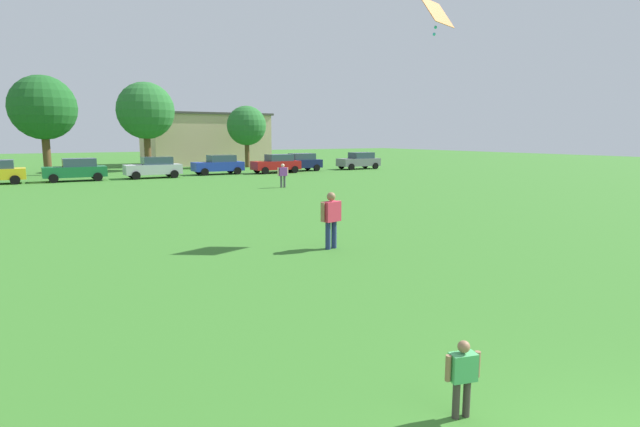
{
  "coord_description": "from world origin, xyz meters",
  "views": [
    {
      "loc": [
        -4.98,
        -1.3,
        3.33
      ],
      "look_at": [
        0.96,
        8.88,
        1.5
      ],
      "focal_mm": 28.06,
      "sensor_mm": 36.0,
      "label": 1
    }
  ],
  "objects_px": {
    "tree_right": "(146,111)",
    "bystander_midfield": "(283,173)",
    "kite": "(437,14)",
    "adult_bystander": "(331,215)",
    "parked_car_blue_3": "(219,165)",
    "tree_center": "(43,108)",
    "parked_car_green_1": "(76,170)",
    "parked_car_navy_5": "(300,162)",
    "parked_car_silver_2": "(154,167)",
    "child_kite_flyer": "(463,372)",
    "parked_car_red_4": "(277,163)",
    "parked_car_gray_6": "(359,161)",
    "tree_far_right": "(247,126)"
  },
  "relations": [
    {
      "from": "parked_car_blue_3",
      "to": "tree_center",
      "type": "relative_size",
      "value": 0.51
    },
    {
      "from": "bystander_midfield",
      "to": "parked_car_green_1",
      "type": "bearing_deg",
      "value": -42.73
    },
    {
      "from": "parked_car_silver_2",
      "to": "parked_car_red_4",
      "type": "distance_m",
      "value": 10.83
    },
    {
      "from": "child_kite_flyer",
      "to": "adult_bystander",
      "type": "distance_m",
      "value": 9.15
    },
    {
      "from": "child_kite_flyer",
      "to": "parked_car_green_1",
      "type": "distance_m",
      "value": 37.34
    },
    {
      "from": "tree_right",
      "to": "parked_car_gray_6",
      "type": "bearing_deg",
      "value": -24.8
    },
    {
      "from": "parked_car_blue_3",
      "to": "tree_right",
      "type": "height_order",
      "value": "tree_right"
    },
    {
      "from": "adult_bystander",
      "to": "parked_car_silver_2",
      "type": "relative_size",
      "value": 0.39
    },
    {
      "from": "tree_far_right",
      "to": "child_kite_flyer",
      "type": "bearing_deg",
      "value": -109.1
    },
    {
      "from": "parked_car_red_4",
      "to": "parked_car_gray_6",
      "type": "relative_size",
      "value": 1.0
    },
    {
      "from": "child_kite_flyer",
      "to": "parked_car_red_4",
      "type": "distance_m",
      "value": 40.28
    },
    {
      "from": "kite",
      "to": "tree_center",
      "type": "xyz_separation_m",
      "value": [
        -10.37,
        36.05,
        -1.58
      ]
    },
    {
      "from": "parked_car_blue_3",
      "to": "parked_car_red_4",
      "type": "xyz_separation_m",
      "value": [
        5.1,
        -1.02,
        0.0
      ]
    },
    {
      "from": "parked_car_navy_5",
      "to": "tree_center",
      "type": "xyz_separation_m",
      "value": [
        -21.0,
        6.4,
        4.8
      ]
    },
    {
      "from": "bystander_midfield",
      "to": "parked_car_blue_3",
      "type": "bearing_deg",
      "value": -86.37
    },
    {
      "from": "parked_car_red_4",
      "to": "adult_bystander",
      "type": "bearing_deg",
      "value": 67.64
    },
    {
      "from": "tree_center",
      "to": "tree_far_right",
      "type": "xyz_separation_m",
      "value": [
        18.96,
        1.75,
        -1.27
      ]
    },
    {
      "from": "adult_bystander",
      "to": "kite",
      "type": "xyz_separation_m",
      "value": [
        4.17,
        0.29,
        6.23
      ]
    },
    {
      "from": "parked_car_blue_3",
      "to": "parked_car_navy_5",
      "type": "xyz_separation_m",
      "value": [
        8.05,
        0.12,
        0.0
      ]
    },
    {
      "from": "bystander_midfield",
      "to": "parked_car_silver_2",
      "type": "height_order",
      "value": "parked_car_silver_2"
    },
    {
      "from": "child_kite_flyer",
      "to": "tree_far_right",
      "type": "height_order",
      "value": "tree_far_right"
    },
    {
      "from": "child_kite_flyer",
      "to": "tree_center",
      "type": "height_order",
      "value": "tree_center"
    },
    {
      "from": "parked_car_gray_6",
      "to": "adult_bystander",
      "type": "bearing_deg",
      "value": 54.04
    },
    {
      "from": "parked_car_silver_2",
      "to": "tree_far_right",
      "type": "bearing_deg",
      "value": -141.44
    },
    {
      "from": "bystander_midfield",
      "to": "kite",
      "type": "height_order",
      "value": "kite"
    },
    {
      "from": "tree_far_right",
      "to": "parked_car_gray_6",
      "type": "bearing_deg",
      "value": -44.73
    },
    {
      "from": "child_kite_flyer",
      "to": "parked_car_silver_2",
      "type": "bearing_deg",
      "value": 97.69
    },
    {
      "from": "parked_car_green_1",
      "to": "parked_car_silver_2",
      "type": "distance_m",
      "value": 5.61
    },
    {
      "from": "bystander_midfield",
      "to": "parked_car_green_1",
      "type": "height_order",
      "value": "parked_car_green_1"
    },
    {
      "from": "parked_car_green_1",
      "to": "tree_center",
      "type": "xyz_separation_m",
      "value": [
        -1.6,
        7.53,
        4.8
      ]
    },
    {
      "from": "bystander_midfield",
      "to": "kite",
      "type": "bearing_deg",
      "value": 85.84
    },
    {
      "from": "parked_car_navy_5",
      "to": "kite",
      "type": "bearing_deg",
      "value": 70.29
    },
    {
      "from": "parked_car_silver_2",
      "to": "parked_car_blue_3",
      "type": "xyz_separation_m",
      "value": [
        5.74,
        1.09,
        0.0
      ]
    },
    {
      "from": "tree_center",
      "to": "parked_car_navy_5",
      "type": "bearing_deg",
      "value": -16.96
    },
    {
      "from": "tree_right",
      "to": "tree_center",
      "type": "bearing_deg",
      "value": -167.61
    },
    {
      "from": "bystander_midfield",
      "to": "kite",
      "type": "xyz_separation_m",
      "value": [
        -2.44,
        -16.51,
        6.31
      ]
    },
    {
      "from": "tree_center",
      "to": "tree_far_right",
      "type": "height_order",
      "value": "tree_center"
    },
    {
      "from": "parked_car_blue_3",
      "to": "tree_center",
      "type": "distance_m",
      "value": 15.27
    },
    {
      "from": "adult_bystander",
      "to": "bystander_midfield",
      "type": "height_order",
      "value": "adult_bystander"
    },
    {
      "from": "tree_right",
      "to": "bystander_midfield",
      "type": "bearing_deg",
      "value": -79.15
    },
    {
      "from": "bystander_midfield",
      "to": "parked_car_silver_2",
      "type": "distance_m",
      "value": 13.18
    },
    {
      "from": "parked_car_blue_3",
      "to": "tree_far_right",
      "type": "relative_size",
      "value": 0.66
    },
    {
      "from": "parked_car_blue_3",
      "to": "tree_center",
      "type": "xyz_separation_m",
      "value": [
        -12.95,
        6.52,
        4.8
      ]
    },
    {
      "from": "bystander_midfield",
      "to": "parked_car_red_4",
      "type": "xyz_separation_m",
      "value": [
        5.23,
        11.99,
        -0.07
      ]
    },
    {
      "from": "parked_car_navy_5",
      "to": "tree_right",
      "type": "relative_size",
      "value": 0.51
    },
    {
      "from": "parked_car_blue_3",
      "to": "tree_right",
      "type": "bearing_deg",
      "value": -63.26
    },
    {
      "from": "adult_bystander",
      "to": "tree_center",
      "type": "relative_size",
      "value": 0.2
    },
    {
      "from": "parked_car_green_1",
      "to": "tree_center",
      "type": "relative_size",
      "value": 0.51
    },
    {
      "from": "adult_bystander",
      "to": "parked_car_blue_3",
      "type": "xyz_separation_m",
      "value": [
        6.75,
        29.82,
        -0.15
      ]
    },
    {
      "from": "parked_car_green_1",
      "to": "parked_car_navy_5",
      "type": "bearing_deg",
      "value": -176.68
    }
  ]
}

